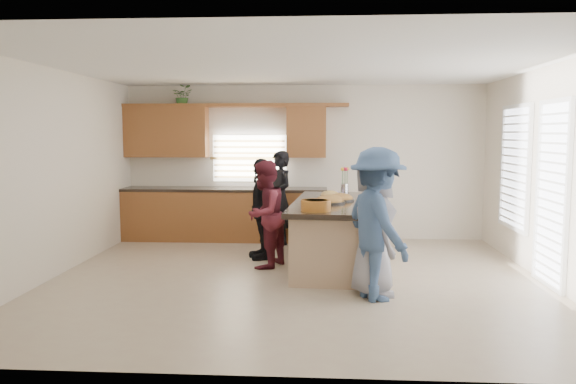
# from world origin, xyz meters

# --- Properties ---
(floor) EXTENTS (6.50, 6.50, 0.00)m
(floor) POSITION_xyz_m (0.00, 0.00, 0.00)
(floor) COLOR tan
(floor) RESTS_ON ground
(room_shell) EXTENTS (6.52, 6.02, 2.81)m
(room_shell) POSITION_xyz_m (0.00, 0.00, 1.90)
(room_shell) COLOR silver
(room_shell) RESTS_ON ground
(back_cabinetry) EXTENTS (4.08, 0.66, 2.46)m
(back_cabinetry) POSITION_xyz_m (-1.47, 2.73, 0.91)
(back_cabinetry) COLOR brown
(back_cabinetry) RESTS_ON ground
(right_wall_glazing) EXTENTS (0.06, 4.00, 2.25)m
(right_wall_glazing) POSITION_xyz_m (3.22, -0.13, 1.34)
(right_wall_glazing) COLOR white
(right_wall_glazing) RESTS_ON ground
(island) EXTENTS (1.34, 2.78, 0.95)m
(island) POSITION_xyz_m (0.52, 0.80, 0.45)
(island) COLOR tan
(island) RESTS_ON ground
(platter_front) EXTENTS (0.44, 0.44, 0.18)m
(platter_front) POSITION_xyz_m (0.45, 0.61, 0.98)
(platter_front) COLOR black
(platter_front) RESTS_ON island
(platter_mid) EXTENTS (0.40, 0.40, 0.16)m
(platter_mid) POSITION_xyz_m (0.62, 0.91, 0.98)
(platter_mid) COLOR black
(platter_mid) RESTS_ON island
(platter_back) EXTENTS (0.32, 0.32, 0.13)m
(platter_back) POSITION_xyz_m (0.47, 1.41, 0.98)
(platter_back) COLOR black
(platter_back) RESTS_ON island
(salad_bowl) EXTENTS (0.38, 0.38, 0.14)m
(salad_bowl) POSITION_xyz_m (0.27, -0.21, 1.03)
(salad_bowl) COLOR #BB6C22
(salad_bowl) RESTS_ON island
(clear_cup) EXTENTS (0.08, 0.08, 0.11)m
(clear_cup) POSITION_xyz_m (0.79, -0.31, 1.01)
(clear_cup) COLOR white
(clear_cup) RESTS_ON island
(plate_stack) EXTENTS (0.24, 0.24, 0.05)m
(plate_stack) POSITION_xyz_m (0.48, 1.67, 0.98)
(plate_stack) COLOR #AE8DCD
(plate_stack) RESTS_ON island
(flower_vase) EXTENTS (0.14, 0.14, 0.43)m
(flower_vase) POSITION_xyz_m (0.71, 1.89, 1.17)
(flower_vase) COLOR silver
(flower_vase) RESTS_ON island
(potted_plant) EXTENTS (0.40, 0.36, 0.39)m
(potted_plant) POSITION_xyz_m (-2.18, 2.82, 2.60)
(potted_plant) COLOR #356528
(potted_plant) RESTS_ON back_cabinetry
(woman_left_back) EXTENTS (0.64, 0.71, 1.63)m
(woman_left_back) POSITION_xyz_m (-0.40, 2.39, 0.82)
(woman_left_back) COLOR black
(woman_left_back) RESTS_ON ground
(woman_left_mid) EXTENTS (0.83, 0.92, 1.55)m
(woman_left_mid) POSITION_xyz_m (-0.48, 0.65, 0.77)
(woman_left_mid) COLOR maroon
(woman_left_mid) RESTS_ON ground
(woman_left_front) EXTENTS (0.64, 0.98, 1.55)m
(woman_left_front) POSITION_xyz_m (-0.59, 1.23, 0.78)
(woman_left_front) COLOR black
(woman_left_front) RESTS_ON ground
(woman_right_back) EXTENTS (1.06, 1.32, 1.78)m
(woman_right_back) POSITION_xyz_m (0.98, -0.82, 0.89)
(woman_right_back) COLOR #375179
(woman_right_back) RESTS_ON ground
(woman_right_front) EXTENTS (0.70, 0.91, 1.65)m
(woman_right_front) POSITION_xyz_m (0.95, -0.64, 0.83)
(woman_right_front) COLOR gray
(woman_right_front) RESTS_ON ground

